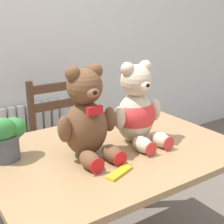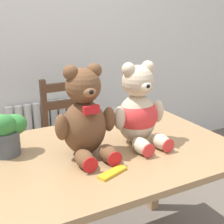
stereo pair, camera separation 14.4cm
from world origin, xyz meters
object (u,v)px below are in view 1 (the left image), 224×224
wooden_chair_behind (65,142)px  chocolate_bar (119,172)px  teddy_bear_left (87,118)px  potted_plant (5,136)px  teddy_bear_right (137,111)px

wooden_chair_behind → chocolate_bar: size_ratio=6.59×
teddy_bear_left → potted_plant: teddy_bear_left is taller
teddy_bear_left → potted_plant: 0.36m
teddy_bear_left → teddy_bear_right: 0.28m
teddy_bear_left → potted_plant: (-0.32, 0.16, -0.07)m
wooden_chair_behind → teddy_bear_right: 0.92m
potted_plant → teddy_bear_right: bearing=-14.8°
teddy_bear_left → potted_plant: bearing=-26.9°
wooden_chair_behind → teddy_bear_right: size_ratio=2.23×
teddy_bear_left → teddy_bear_right: bearing=-178.7°
wooden_chair_behind → teddy_bear_right: teddy_bear_right is taller
wooden_chair_behind → teddy_bear_left: 0.97m
teddy_bear_right → potted_plant: 0.62m
teddy_bear_right → potted_plant: teddy_bear_right is taller
potted_plant → chocolate_bar: 0.52m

